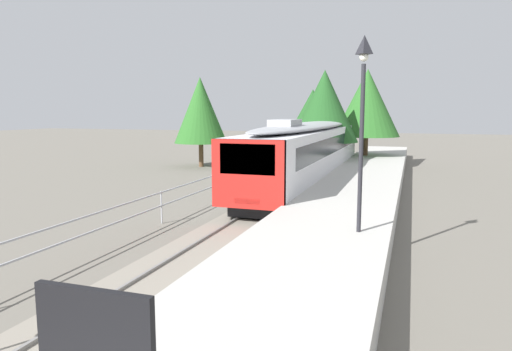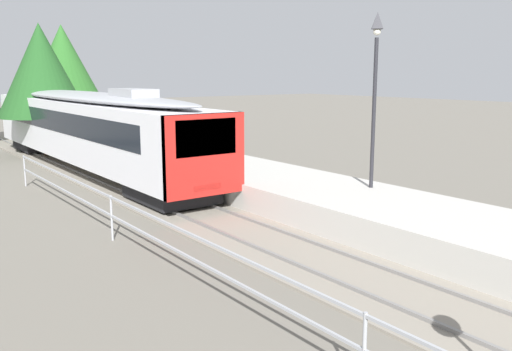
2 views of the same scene
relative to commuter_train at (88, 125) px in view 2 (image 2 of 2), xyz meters
The scene contains 8 objects.
ground_plane 10.52m from the commuter_train, 106.95° to the right, with size 160.00×160.00×0.00m, color #6B665B.
track_rails 10.07m from the commuter_train, 90.00° to the right, with size 3.20×60.00×0.14m.
commuter_train is the anchor object (origin of this frame).
station_platform 10.51m from the commuter_train, 71.73° to the right, with size 3.90×60.00×0.90m, color #B7B5AD.
platform_lamp_mid_platform 14.07m from the commuter_train, 71.81° to the right, with size 0.34×0.34×5.35m.
carpark_fence 20.16m from the commuter_train, 99.44° to the right, with size 0.06×36.06×1.25m.
tree_behind_carpark 6.52m from the commuter_train, 92.10° to the left, with size 4.72×4.72×7.09m.
tree_distant_left 10.84m from the commuter_train, 77.55° to the left, with size 4.98×4.98×7.43m.
Camera 2 is at (-8.59, 7.35, 4.42)m, focal length 38.19 mm.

